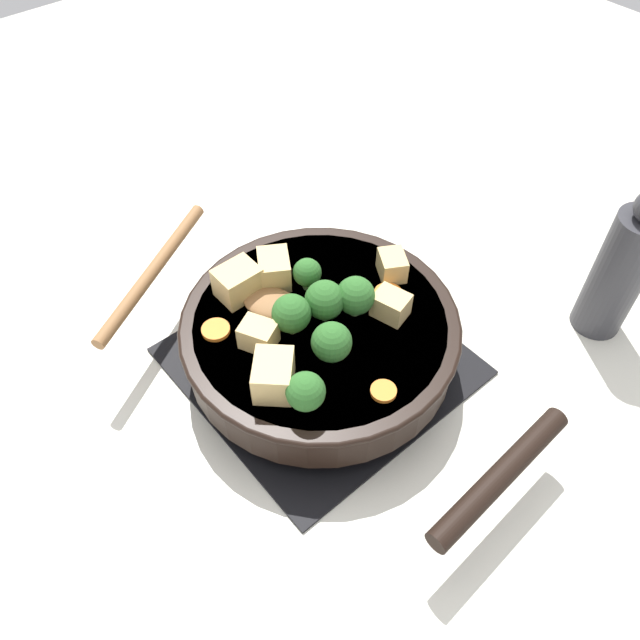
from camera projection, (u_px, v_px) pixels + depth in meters
The scene contains 20 objects.
ground_plane at pixel (320, 362), 0.78m from camera, with size 2.40×2.40×0.00m, color silver.
front_burner_grate at pixel (320, 356), 0.77m from camera, with size 0.31×0.31×0.03m.
skillet_pan at pixel (322, 334), 0.73m from camera, with size 0.33×0.44×0.05m.
wooden_spoon at pixel (202, 284), 0.74m from camera, with size 0.23×0.24×0.02m.
tofu_cube_center_large at pixel (273, 375), 0.64m from camera, with size 0.05×0.04×0.04m, color #DBB770.
tofu_cube_near_handle at pixel (391, 305), 0.71m from camera, with size 0.04×0.03×0.03m, color #DBB770.
tofu_cube_east_chunk at pixel (258, 335), 0.68m from camera, with size 0.04×0.03×0.03m, color #DBB770.
tofu_cube_west_chunk at pixel (238, 282), 0.73m from camera, with size 0.05×0.04×0.04m, color #DBB770.
tofu_cube_back_piece at pixel (273, 270), 0.74m from camera, with size 0.05×0.04×0.04m, color #DBB770.
tofu_cube_front_piece at pixel (391, 264), 0.75m from camera, with size 0.04×0.03×0.03m, color #DBB770.
broccoli_floret_near_spoon at pixel (323, 299), 0.70m from camera, with size 0.05×0.05×0.05m.
broccoli_floret_center_top at pixel (332, 342), 0.66m from camera, with size 0.04×0.04×0.05m.
broccoli_floret_east_rim at pixel (307, 273), 0.73m from camera, with size 0.03×0.03×0.04m.
broccoli_floret_west_rim at pixel (291, 314), 0.68m from camera, with size 0.04×0.04×0.05m.
broccoli_floret_north_edge at pixel (306, 392), 0.62m from camera, with size 0.04×0.04×0.05m.
broccoli_floret_south_cluster at pixel (355, 296), 0.70m from camera, with size 0.04×0.04×0.05m.
carrot_slice_orange_thin at pixel (388, 294), 0.74m from camera, with size 0.03×0.03×0.01m, color orange.
carrot_slice_near_center at pixel (383, 391), 0.65m from camera, with size 0.03×0.03×0.01m, color orange.
carrot_slice_edge_slice at pixel (216, 330), 0.70m from camera, with size 0.03×0.03×0.01m, color orange.
pepper_mill at pixel (621, 270), 0.75m from camera, with size 0.06×0.06×0.21m.
Camera 1 is at (-0.30, -0.35, 0.62)m, focal length 35.00 mm.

